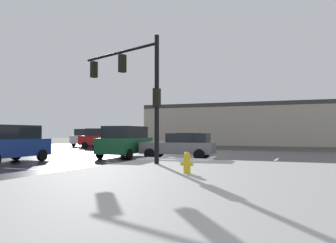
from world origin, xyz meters
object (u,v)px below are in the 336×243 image
at_px(traffic_signal_mast, 135,81).
at_px(suv_green, 126,141).
at_px(sedan_black, 187,140).
at_px(suv_white, 89,137).
at_px(sedan_grey, 181,145).
at_px(fire_hydrant, 187,163).
at_px(suv_red, 104,138).
at_px(suv_blue, 6,143).

xyz_separation_m(traffic_signal_mast, suv_green, (-2.75, 3.94, -3.24)).
bearing_deg(sedan_black, suv_green, 7.17).
relative_size(sedan_black, suv_white, 0.96).
bearing_deg(sedan_black, suv_white, -93.35).
relative_size(suv_green, sedan_grey, 1.06).
relative_size(fire_hydrant, suv_red, 0.16).
height_order(suv_white, suv_blue, same).
xyz_separation_m(traffic_signal_mast, sedan_black, (-3.20, 16.98, -3.48)).
height_order(fire_hydrant, suv_blue, suv_blue).
height_order(suv_red, sedan_black, suv_red).
distance_m(traffic_signal_mast, fire_hydrant, 6.77).
bearing_deg(sedan_grey, suv_white, -46.62).
bearing_deg(suv_white, suv_red, 48.52).
bearing_deg(suv_white, sedan_black, 81.89).
bearing_deg(suv_blue, fire_hydrant, 80.03).
bearing_deg(suv_white, sedan_grey, 49.94).
distance_m(fire_hydrant, suv_blue, 11.11).
bearing_deg(suv_red, traffic_signal_mast, 122.28).
xyz_separation_m(sedan_grey, suv_white, (-17.13, 14.64, 0.24)).
xyz_separation_m(fire_hydrant, suv_green, (-6.93, 7.66, 0.55)).
distance_m(suv_red, sedan_grey, 15.93).
xyz_separation_m(suv_green, suv_white, (-13.46, 14.99, 0.00)).
bearing_deg(suv_green, sedan_black, -2.88).
height_order(sedan_black, sedan_grey, same).
xyz_separation_m(suv_red, suv_blue, (4.53, -16.44, 0.00)).
bearing_deg(suv_white, suv_blue, 24.81).
distance_m(fire_hydrant, sedan_grey, 8.66).
xyz_separation_m(suv_green, sedan_grey, (3.67, 0.36, -0.24)).
bearing_deg(fire_hydrant, suv_red, 130.32).
relative_size(fire_hydrant, sedan_black, 0.17).
height_order(fire_hydrant, sedan_grey, sedan_grey).
height_order(traffic_signal_mast, sedan_black, traffic_signal_mast).
distance_m(suv_green, suv_blue, 7.11).
distance_m(suv_red, suv_green, 13.60).
bearing_deg(suv_red, fire_hydrant, 124.72).
distance_m(suv_green, sedan_grey, 3.70).
xyz_separation_m(suv_white, suv_blue, (9.45, -20.86, 0.00)).
relative_size(suv_white, suv_blue, 1.00).
bearing_deg(traffic_signal_mast, suv_blue, 37.11).
bearing_deg(suv_white, suv_green, 42.37).
height_order(sedan_grey, suv_blue, suv_blue).
distance_m(suv_red, suv_white, 6.61).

